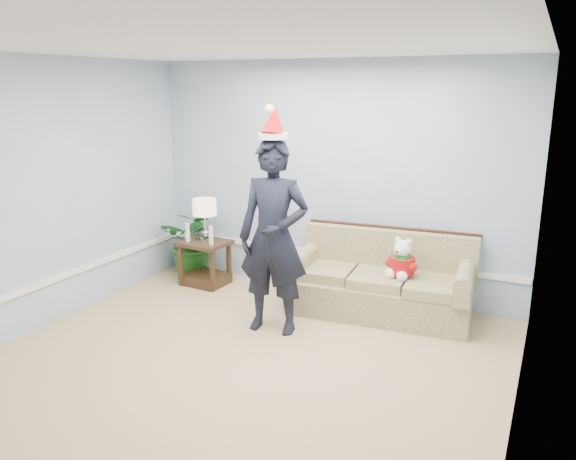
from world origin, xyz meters
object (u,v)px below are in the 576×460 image
(sofa, at_px, (382,284))
(table_lamp, at_px, (205,209))
(teddy_bear, at_px, (402,263))
(houseplant, at_px, (194,242))
(side_table, at_px, (205,267))
(man, at_px, (274,238))

(sofa, height_order, table_lamp, table_lamp)
(table_lamp, xyz_separation_m, teddy_bear, (2.47, -0.06, -0.33))
(table_lamp, bearing_deg, houseplant, 147.28)
(table_lamp, bearing_deg, side_table, -79.64)
(sofa, relative_size, teddy_bear, 4.57)
(sofa, bearing_deg, teddy_bear, -27.47)
(sofa, xyz_separation_m, houseplant, (-2.57, 0.17, 0.12))
(table_lamp, xyz_separation_m, man, (1.39, -0.87, 0.02))
(man, distance_m, teddy_bear, 1.39)
(table_lamp, bearing_deg, man, -31.81)
(table_lamp, bearing_deg, sofa, 1.13)
(sofa, xyz_separation_m, teddy_bear, (0.24, -0.10, 0.31))
(houseplant, height_order, man, man)
(table_lamp, relative_size, houseplant, 0.60)
(houseplant, distance_m, teddy_bear, 2.83)
(side_table, relative_size, teddy_bear, 1.41)
(man, height_order, teddy_bear, man)
(man, relative_size, teddy_bear, 4.50)
(side_table, height_order, table_lamp, table_lamp)
(teddy_bear, bearing_deg, table_lamp, -166.07)
(sofa, relative_size, side_table, 3.24)
(table_lamp, height_order, teddy_bear, table_lamp)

